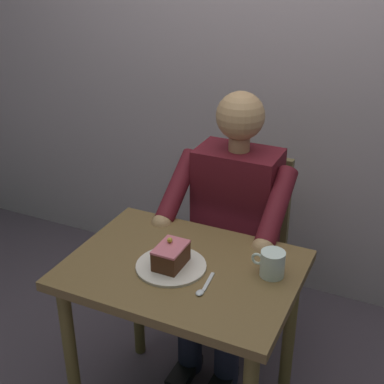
{
  "coord_description": "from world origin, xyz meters",
  "views": [
    {
      "loc": [
        -0.71,
        1.44,
        1.82
      ],
      "look_at": [
        0.01,
        -0.1,
        0.99
      ],
      "focal_mm": 49.67,
      "sensor_mm": 36.0,
      "label": 1
    }
  ],
  "objects_px": {
    "chair": "(242,240)",
    "seated_person": "(230,229)",
    "cake_slice": "(171,255)",
    "coffee_cup": "(272,263)",
    "dining_table": "(183,293)",
    "dessert_spoon": "(204,288)"
  },
  "relations": [
    {
      "from": "seated_person",
      "to": "coffee_cup",
      "type": "bearing_deg",
      "value": 128.06
    },
    {
      "from": "dining_table",
      "to": "chair",
      "type": "height_order",
      "value": "chair"
    },
    {
      "from": "seated_person",
      "to": "dessert_spoon",
      "type": "height_order",
      "value": "seated_person"
    },
    {
      "from": "chair",
      "to": "dessert_spoon",
      "type": "relative_size",
      "value": 6.29
    },
    {
      "from": "coffee_cup",
      "to": "chair",
      "type": "bearing_deg",
      "value": -61.45
    },
    {
      "from": "dining_table",
      "to": "coffee_cup",
      "type": "distance_m",
      "value": 0.36
    },
    {
      "from": "chair",
      "to": "seated_person",
      "type": "xyz_separation_m",
      "value": [
        0.0,
        0.17,
        0.15
      ]
    },
    {
      "from": "dining_table",
      "to": "chair",
      "type": "distance_m",
      "value": 0.66
    },
    {
      "from": "dining_table",
      "to": "dessert_spoon",
      "type": "bearing_deg",
      "value": 143.14
    },
    {
      "from": "cake_slice",
      "to": "dessert_spoon",
      "type": "xyz_separation_m",
      "value": [
        -0.16,
        0.07,
        -0.05
      ]
    },
    {
      "from": "dining_table",
      "to": "dessert_spoon",
      "type": "distance_m",
      "value": 0.2
    },
    {
      "from": "seated_person",
      "to": "cake_slice",
      "type": "relative_size",
      "value": 9.19
    },
    {
      "from": "coffee_cup",
      "to": "dessert_spoon",
      "type": "xyz_separation_m",
      "value": [
        0.18,
        0.17,
        -0.05
      ]
    },
    {
      "from": "dining_table",
      "to": "chair",
      "type": "relative_size",
      "value": 0.92
    },
    {
      "from": "chair",
      "to": "dessert_spoon",
      "type": "height_order",
      "value": "chair"
    },
    {
      "from": "chair",
      "to": "coffee_cup",
      "type": "xyz_separation_m",
      "value": [
        -0.31,
        0.56,
        0.3
      ]
    },
    {
      "from": "seated_person",
      "to": "chair",
      "type": "bearing_deg",
      "value": -90.0
    },
    {
      "from": "cake_slice",
      "to": "dessert_spoon",
      "type": "height_order",
      "value": "cake_slice"
    },
    {
      "from": "dining_table",
      "to": "coffee_cup",
      "type": "bearing_deg",
      "value": -165.31
    },
    {
      "from": "cake_slice",
      "to": "coffee_cup",
      "type": "xyz_separation_m",
      "value": [
        -0.34,
        -0.11,
        -0.0
      ]
    },
    {
      "from": "seated_person",
      "to": "coffee_cup",
      "type": "relative_size",
      "value": 10.29
    },
    {
      "from": "dessert_spoon",
      "to": "seated_person",
      "type": "bearing_deg",
      "value": -77.6
    }
  ]
}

